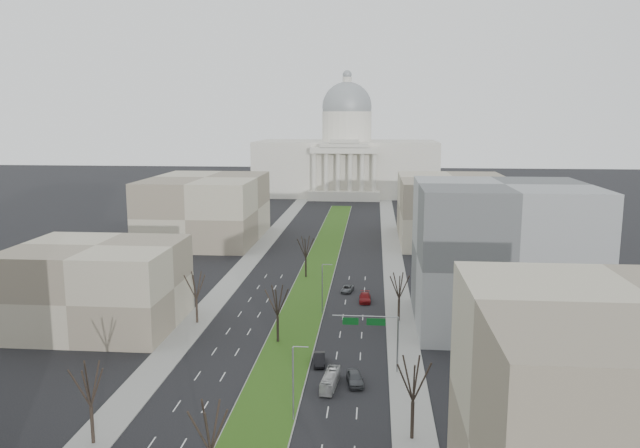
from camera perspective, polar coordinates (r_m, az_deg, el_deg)
The scene contains 24 objects.
ground at distance 137.11m, azimuth -0.47°, elevation -4.94°, with size 600.00×600.00×0.00m, color black.
median at distance 136.11m, azimuth -0.51°, elevation -5.01°, with size 8.00×222.03×0.20m.
sidewalk_left at distance 116.49m, azimuth -10.34°, elevation -7.76°, with size 5.00×330.00×0.15m, color gray.
sidewalk_right at distance 112.62m, azimuth 7.29°, elevation -8.30°, with size 5.00×330.00×0.15m, color gray.
capitol at distance 282.45m, azimuth 2.44°, elevation 6.04°, with size 80.00×46.00×55.00m.
building_beige_left at distance 110.78m, azimuth -19.62°, elevation -5.38°, with size 26.00×22.00×14.00m, color gray.
building_grey_right at distance 108.59m, azimuth 16.23°, elevation -2.78°, with size 28.00×26.00×24.00m, color #5B5E60.
building_far_left at distance 180.33m, azimuth -10.38°, elevation 1.39°, with size 30.00×40.00×18.00m, color gray.
building_far_right at distance 180.25m, azimuth 12.07°, elevation 1.33°, with size 30.00×40.00×18.00m, color gray.
tree_left_mid at distance 72.61m, azimuth -20.33°, elevation -13.47°, with size 5.40×5.40×9.72m.
tree_left_far at distance 108.06m, azimuth -11.28°, elevation -5.45°, with size 5.28×5.28×9.50m.
tree_right_mid at distance 69.90m, azimuth 8.54°, elevation -13.73°, with size 5.52×5.52×9.94m.
tree_right_far at distance 107.88m, azimuth 7.26°, elevation -5.53°, with size 5.04×5.04×9.07m.
tree_median_a at distance 60.82m, azimuth -10.03°, elevation -17.71°, with size 5.40×5.40×9.72m.
tree_median_b at distance 97.24m, azimuth -3.92°, elevation -6.91°, with size 5.40×5.40×9.72m.
tree_median_c at distance 135.70m, azimuth -1.31°, elevation -2.06°, with size 5.40×5.40×9.72m.
streetlamp_median_b at distance 73.99m, azimuth -2.43°, elevation -14.24°, with size 1.90×0.20×9.16m.
streetlamp_median_c at distance 111.50m, azimuth 0.23°, elevation -5.86°, with size 1.90×0.20×9.16m.
mast_arm_signs at distance 86.93m, azimuth 5.33°, elevation -9.60°, with size 9.12×0.24×8.09m.
car_grey_near at distance 84.89m, azimuth 3.20°, elevation -13.89°, with size 2.00×4.96×1.69m, color #45484C.
car_black at distance 90.97m, azimuth -0.08°, elevation -12.25°, with size 1.63×4.67×1.54m, color black.
car_red at distance 120.06m, azimuth 4.13°, elevation -6.74°, with size 2.16×5.32×1.54m, color maroon.
car_grey_far at distance 126.40m, azimuth 2.50°, elevation -5.95°, with size 2.04×4.43×1.23m, color #4F5257.
box_van at distance 83.88m, azimuth 0.94°, elevation -14.08°, with size 1.63×6.99×1.95m, color silver.
Camera 1 is at (12.69, -11.96, 34.98)m, focal length 35.00 mm.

